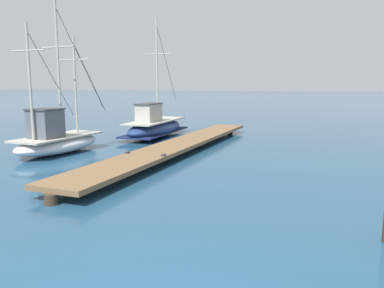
{
  "coord_description": "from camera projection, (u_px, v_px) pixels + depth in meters",
  "views": [
    {
      "loc": [
        2.11,
        -3.06,
        3.14
      ],
      "look_at": [
        -1.95,
        7.18,
        1.4
      ],
      "focal_mm": 34.98,
      "sensor_mm": 36.0,
      "label": 1
    }
  ],
  "objects": [
    {
      "name": "fishing_boat_0",
      "position": [
        155.0,
        126.0,
        22.9
      ],
      "size": [
        2.43,
        6.78,
        7.12
      ],
      "color": "navy",
      "rests_on": "ground"
    },
    {
      "name": "fishing_boat_1",
      "position": [
        57.0,
        139.0,
        17.28
      ],
      "size": [
        2.11,
        6.28,
        7.03
      ],
      "color": "silver",
      "rests_on": "ground"
    },
    {
      "name": "floating_dock",
      "position": [
        180.0,
        144.0,
        17.77
      ],
      "size": [
        1.81,
        17.58,
        0.53
      ],
      "color": "brown",
      "rests_on": "ground"
    }
  ]
}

